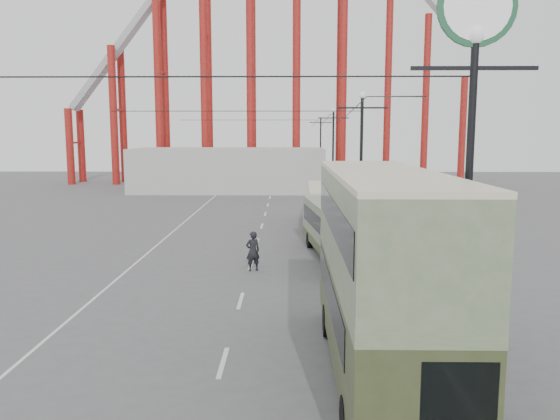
{
  "coord_description": "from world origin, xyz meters",
  "views": [
    {
      "loc": [
        0.89,
        -17.2,
        6.65
      ],
      "look_at": [
        0.52,
        8.96,
        3.0
      ],
      "focal_mm": 35.0,
      "sensor_mm": 36.0,
      "label": 1
    }
  ],
  "objects_px": {
    "lamp_post_near": "(473,86)",
    "double_decker_bus": "(381,263)",
    "pedestrian": "(253,251)",
    "single_decker_green": "(338,229)",
    "single_decker_cream": "(325,204)"
  },
  "relations": [
    {
      "from": "lamp_post_near",
      "to": "single_decker_cream",
      "type": "relative_size",
      "value": 1.14
    },
    {
      "from": "lamp_post_near",
      "to": "pedestrian",
      "type": "xyz_separation_m",
      "value": [
        -6.41,
        11.86,
        -6.88
      ]
    },
    {
      "from": "single_decker_green",
      "to": "pedestrian",
      "type": "height_order",
      "value": "single_decker_green"
    },
    {
      "from": "lamp_post_near",
      "to": "pedestrian",
      "type": "height_order",
      "value": "lamp_post_near"
    },
    {
      "from": "single_decker_green",
      "to": "pedestrian",
      "type": "relative_size",
      "value": 5.32
    },
    {
      "from": "pedestrian",
      "to": "double_decker_bus",
      "type": "bearing_deg",
      "value": 86.0
    },
    {
      "from": "lamp_post_near",
      "to": "single_decker_green",
      "type": "distance_m",
      "value": 15.88
    },
    {
      "from": "single_decker_green",
      "to": "pedestrian",
      "type": "xyz_separation_m",
      "value": [
        -4.38,
        -2.61,
        -0.65
      ]
    },
    {
      "from": "lamp_post_near",
      "to": "double_decker_bus",
      "type": "distance_m",
      "value": 5.17
    },
    {
      "from": "single_decker_cream",
      "to": "pedestrian",
      "type": "height_order",
      "value": "single_decker_cream"
    },
    {
      "from": "double_decker_bus",
      "to": "single_decker_cream",
      "type": "relative_size",
      "value": 1.12
    },
    {
      "from": "double_decker_bus",
      "to": "single_decker_green",
      "type": "relative_size",
      "value": 1.02
    },
    {
      "from": "single_decker_green",
      "to": "single_decker_cream",
      "type": "height_order",
      "value": "single_decker_cream"
    },
    {
      "from": "double_decker_bus",
      "to": "single_decker_cream",
      "type": "bearing_deg",
      "value": 89.69
    },
    {
      "from": "single_decker_green",
      "to": "single_decker_cream",
      "type": "xyz_separation_m",
      "value": [
        0.04,
        10.66,
        0.01
      ]
    }
  ]
}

